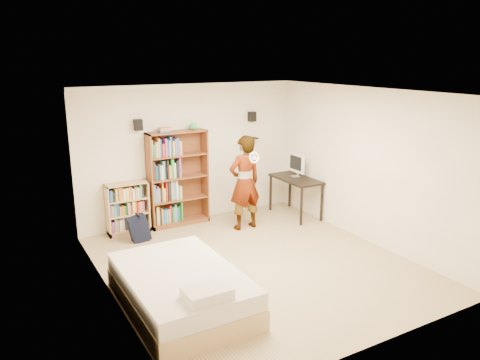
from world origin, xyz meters
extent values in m
cube|color=tan|center=(0.00, 0.00, 0.00)|extent=(4.50, 5.00, 0.01)
cube|color=white|center=(0.00, 2.50, 1.35)|extent=(4.50, 0.02, 2.70)
cube|color=white|center=(0.00, -2.50, 1.35)|extent=(4.50, 0.02, 2.70)
cube|color=white|center=(-2.25, 0.00, 1.35)|extent=(0.02, 5.00, 2.70)
cube|color=white|center=(2.25, 0.00, 1.35)|extent=(0.02, 5.00, 2.70)
cube|color=white|center=(0.00, 0.00, 2.70)|extent=(4.50, 5.00, 0.02)
cube|color=white|center=(0.00, 2.47, 2.67)|extent=(4.50, 0.06, 0.06)
cube|color=white|center=(0.00, -2.47, 2.67)|extent=(4.50, 0.06, 0.06)
cube|color=white|center=(-2.22, 0.00, 2.67)|extent=(0.06, 5.00, 0.06)
cube|color=white|center=(2.22, 0.00, 2.67)|extent=(0.06, 5.00, 0.06)
cube|color=black|center=(-1.05, 2.40, 2.00)|extent=(0.14, 0.12, 0.20)
cube|color=black|center=(1.35, 2.40, 2.00)|extent=(0.14, 0.12, 0.20)
cube|color=black|center=(1.35, 2.41, 1.55)|extent=(0.25, 0.16, 0.02)
imported|color=black|center=(0.65, 1.50, 0.90)|extent=(0.67, 0.46, 1.80)
torus|color=silver|center=(0.65, 1.16, 1.45)|extent=(0.21, 0.08, 0.21)
camera|label=1|loc=(-3.61, -5.81, 3.21)|focal=35.00mm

